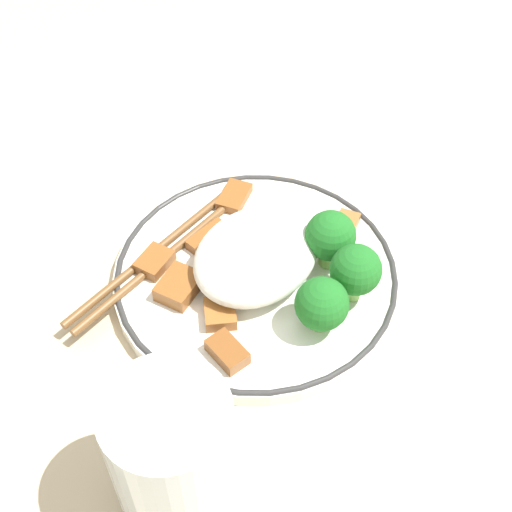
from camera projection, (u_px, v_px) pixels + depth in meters
name	position (u px, v px, depth m)	size (l,w,h in m)	color
ground_plane	(256.00, 282.00, 0.60)	(3.00, 3.00, 0.00)	#C6B28E
plate	(256.00, 275.00, 0.59)	(0.24, 0.24, 0.02)	white
rice_mound	(255.00, 255.00, 0.57)	(0.11, 0.09, 0.04)	white
broccoli_back_left	(322.00, 304.00, 0.53)	(0.04, 0.04, 0.05)	#7FB756
broccoli_back_center	(356.00, 271.00, 0.55)	(0.04, 0.04, 0.05)	#7FB756
broccoli_back_right	(330.00, 237.00, 0.57)	(0.04, 0.04, 0.05)	#7FB756
meat_near_front	(213.00, 238.00, 0.61)	(0.04, 0.03, 0.01)	brown
meat_near_left	(220.00, 313.00, 0.55)	(0.04, 0.04, 0.01)	#995B28
meat_near_right	(179.00, 286.00, 0.57)	(0.04, 0.03, 0.01)	brown
meat_near_back	(154.00, 262.00, 0.59)	(0.03, 0.03, 0.01)	brown
meat_on_rice_edge	(279.00, 229.00, 0.61)	(0.03, 0.02, 0.01)	brown
meat_mid_left	(227.00, 352.00, 0.53)	(0.03, 0.04, 0.01)	brown
meat_mid_right	(234.00, 197.00, 0.64)	(0.04, 0.03, 0.01)	brown
meat_far_scatter	(346.00, 224.00, 0.62)	(0.03, 0.03, 0.01)	#9E6633
chopsticks	(162.00, 252.00, 0.60)	(0.21, 0.02, 0.01)	brown
drinking_glass	(173.00, 455.00, 0.44)	(0.08, 0.08, 0.11)	silver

